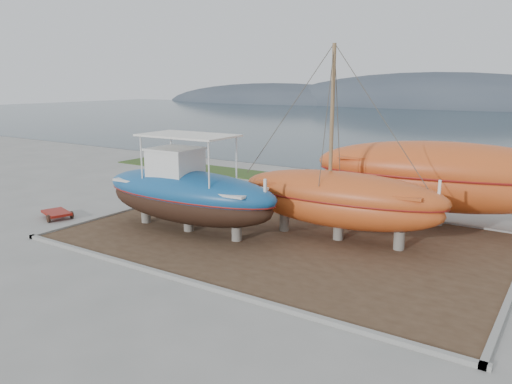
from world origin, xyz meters
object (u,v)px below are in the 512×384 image
Objects in this scene: blue_caique at (187,183)px; orange_bare_hull at (441,185)px; white_dinghy at (190,198)px; orange_sailboat at (342,145)px; red_trailer at (57,215)px.

blue_caique reaches higher than orange_bare_hull.
white_dinghy is at bearing -171.32° from orange_bare_hull.
orange_sailboat is at bearing -133.46° from orange_bare_hull.
blue_caique is 7.57m from red_trailer.
blue_caique reaches higher than red_trailer.
red_trailer is (-16.20, -9.11, -1.80)m from orange_bare_hull.
blue_caique is 4.39m from white_dinghy.
orange_sailboat is 14.49m from red_trailer.
orange_bare_hull is at bearing 36.62° from blue_caique.
red_trailer is at bearing -166.61° from blue_caique.
blue_caique is 11.67m from orange_bare_hull.
white_dinghy is 0.33× the size of orange_bare_hull.
orange_sailboat is 0.77× the size of orange_bare_hull.
blue_caique is at bearing 31.77° from red_trailer.
orange_sailboat is 5.91m from orange_bare_hull.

